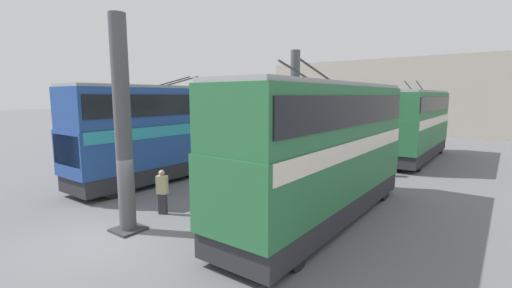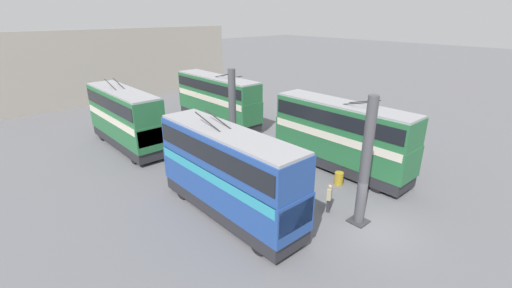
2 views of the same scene
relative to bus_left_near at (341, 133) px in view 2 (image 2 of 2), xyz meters
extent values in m
plane|color=slate|center=(-5.96, 4.91, -2.87)|extent=(240.00, 240.00, 0.00)
cube|color=#A8A093|center=(31.94, 4.91, 1.66)|extent=(0.50, 36.00, 9.05)
cylinder|color=#4C4C51|center=(-4.88, 4.91, 0.73)|extent=(0.55, 0.55, 7.20)
cube|color=#333338|center=(-4.88, 4.91, -2.83)|extent=(0.99, 0.99, 0.08)
cylinder|color=#4C4C51|center=(6.30, 4.91, 0.73)|extent=(0.55, 0.55, 7.20)
cube|color=#333338|center=(6.30, 4.91, -2.83)|extent=(0.99, 0.99, 0.08)
cylinder|color=black|center=(3.94, -1.05, -2.41)|extent=(0.92, 0.30, 0.92)
cylinder|color=black|center=(3.94, 1.05, -2.41)|extent=(0.92, 0.30, 0.92)
cylinder|color=black|center=(-3.77, -1.05, -2.41)|extent=(0.92, 0.30, 0.92)
cylinder|color=black|center=(-3.77, 1.05, -2.41)|extent=(0.92, 0.30, 0.92)
cube|color=#28282D|center=(-0.01, 0.00, -2.24)|extent=(10.49, 2.45, 0.76)
cube|color=#286B3D|center=(-0.01, 0.00, -0.81)|extent=(10.71, 2.50, 2.11)
cube|color=silver|center=(-0.01, 0.00, -0.03)|extent=(10.39, 2.54, 0.55)
cube|color=#286B3D|center=(-0.01, 0.00, 1.15)|extent=(10.60, 2.43, 1.80)
cube|color=black|center=(-0.01, 0.00, 1.24)|extent=(10.28, 2.51, 0.99)
cube|color=#9E9EA3|center=(-0.01, 0.00, 2.12)|extent=(10.49, 2.25, 0.14)
cube|color=black|center=(5.28, 0.00, -0.59)|extent=(0.12, 2.30, 1.35)
cylinder|color=#282828|center=(-1.35, -0.35, 2.48)|extent=(2.35, 0.07, 0.65)
cylinder|color=#282828|center=(-1.35, 0.35, 2.48)|extent=(2.35, 0.07, 0.65)
cylinder|color=black|center=(19.24, -1.05, -2.34)|extent=(1.05, 0.30, 1.05)
cylinder|color=black|center=(19.24, 1.05, -2.34)|extent=(1.05, 0.30, 1.05)
cylinder|color=black|center=(11.12, -1.05, -2.34)|extent=(1.05, 0.30, 1.05)
cylinder|color=black|center=(11.12, 1.05, -2.34)|extent=(1.05, 0.30, 1.05)
cube|color=#28282D|center=(15.08, 0.00, -2.18)|extent=(10.90, 2.45, 0.79)
cube|color=#286B3D|center=(15.08, 0.00, -0.76)|extent=(11.12, 2.50, 2.07)
cube|color=silver|center=(15.08, 0.00, 0.00)|extent=(10.79, 2.54, 0.55)
cube|color=#286B3D|center=(15.08, 0.00, 1.11)|extent=(11.01, 2.43, 1.67)
cube|color=black|center=(15.08, 0.00, 1.19)|extent=(10.68, 2.51, 0.92)
cube|color=#9E9EA3|center=(15.08, 0.00, 2.01)|extent=(10.90, 2.25, 0.14)
cube|color=black|center=(20.58, 0.00, -0.55)|extent=(0.12, 2.30, 1.32)
cylinder|color=#282828|center=(13.69, -0.35, 2.37)|extent=(2.35, 0.07, 0.65)
cylinder|color=#282828|center=(13.69, 0.35, 2.37)|extent=(2.35, 0.07, 0.65)
cylinder|color=black|center=(-3.16, 8.77, -2.40)|extent=(0.94, 0.30, 0.94)
cylinder|color=black|center=(-3.16, 10.87, -2.40)|extent=(0.94, 0.30, 0.94)
cylinder|color=black|center=(3.97, 8.77, -2.40)|extent=(0.94, 0.30, 0.94)
cylinder|color=black|center=(3.97, 10.87, -2.40)|extent=(0.94, 0.30, 0.94)
cube|color=#28282D|center=(0.51, 9.82, -2.23)|extent=(9.92, 2.45, 0.76)
cube|color=#234793|center=(0.51, 9.82, -0.80)|extent=(10.13, 2.50, 2.08)
cube|color=teal|center=(0.51, 9.82, -0.04)|extent=(9.82, 2.54, 0.55)
cube|color=#234793|center=(0.51, 9.82, 1.18)|extent=(10.02, 2.43, 1.87)
cube|color=black|center=(0.51, 9.82, 1.27)|extent=(9.72, 2.51, 1.03)
cube|color=#9E9EA3|center=(0.51, 9.82, 2.18)|extent=(9.92, 2.25, 0.14)
cube|color=black|center=(-4.50, 9.82, -0.60)|extent=(0.12, 2.30, 1.33)
cylinder|color=#282828|center=(1.77, 9.47, 2.54)|extent=(2.35, 0.07, 0.65)
cylinder|color=#282828|center=(1.77, 10.17, 2.54)|extent=(2.35, 0.07, 0.65)
cylinder|color=black|center=(11.11, 8.77, -2.33)|extent=(1.07, 0.30, 1.07)
cylinder|color=black|center=(11.11, 10.87, -2.33)|extent=(1.07, 0.30, 1.07)
cylinder|color=black|center=(18.11, 8.77, -2.33)|extent=(1.07, 0.30, 1.07)
cylinder|color=black|center=(18.11, 10.87, -2.33)|extent=(1.07, 0.30, 1.07)
cube|color=#28282D|center=(14.71, 9.82, -2.18)|extent=(9.80, 2.45, 0.79)
cube|color=#286B3D|center=(14.71, 9.82, -0.79)|extent=(10.00, 2.50, 1.99)
cube|color=silver|center=(14.71, 9.82, -0.07)|extent=(9.70, 2.54, 0.55)
cube|color=#286B3D|center=(14.71, 9.82, 1.12)|extent=(9.90, 2.43, 1.82)
cube|color=black|center=(14.71, 9.82, 1.21)|extent=(9.60, 2.51, 1.00)
cube|color=#9E9EA3|center=(14.71, 9.82, 2.10)|extent=(9.80, 2.25, 0.14)
cube|color=black|center=(9.77, 9.82, -0.59)|extent=(0.12, 2.30, 1.27)
cylinder|color=#282828|center=(15.96, 9.47, 2.46)|extent=(2.35, 0.07, 0.65)
cylinder|color=#282828|center=(15.96, 10.17, 2.46)|extent=(2.35, 0.07, 0.65)
cube|color=#2D2D33|center=(-3.10, 5.30, -2.46)|extent=(0.31, 0.36, 0.82)
cube|color=tan|center=(-3.10, 5.30, -1.70)|extent=(0.40, 0.48, 0.71)
sphere|color=tan|center=(-3.10, 5.30, -1.22)|extent=(0.23, 0.23, 0.23)
cube|color=#384251|center=(3.19, 5.03, -2.49)|extent=(0.36, 0.33, 0.75)
cube|color=tan|center=(3.19, 5.03, -1.79)|extent=(0.48, 0.42, 0.65)
sphere|color=tan|center=(3.19, 5.03, -1.36)|extent=(0.21, 0.21, 0.21)
cylinder|color=#B28E23|center=(-1.49, 2.02, -2.43)|extent=(0.60, 0.60, 0.88)
cylinder|color=#B28E23|center=(-1.49, 2.02, -2.43)|extent=(0.63, 0.63, 0.04)
camera|label=1|loc=(-11.29, -5.31, 1.73)|focal=24.00mm
camera|label=2|loc=(-13.17, 20.03, 8.08)|focal=24.00mm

